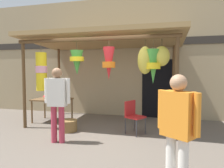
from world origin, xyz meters
TOP-DOWN VIEW (x-y plane):
  - ground_plane at (0.00, 0.00)m, footprint 30.00×30.00m
  - shop_facade at (0.01, 2.34)m, footprint 11.88×0.29m
  - market_stall_canopy at (-0.06, 0.72)m, footprint 4.60×2.47m
  - display_table at (-1.81, 0.80)m, footprint 1.11×0.79m
  - flower_heap_on_table at (-1.75, 0.86)m, footprint 0.76×0.53m
  - folding_chair at (0.86, 0.24)m, footprint 0.55×0.55m
  - wicker_basket_by_table at (-0.86, -0.01)m, footprint 0.48×0.48m
  - vendor_in_orange at (1.81, -2.23)m, footprint 0.51×0.41m
  - customer_foreground at (-0.68, -0.86)m, footprint 0.59×0.27m

SIDE VIEW (x-z plane):
  - ground_plane at x=0.00m, z-range 0.00..0.00m
  - wicker_basket_by_table at x=-0.86m, z-range 0.00..0.29m
  - folding_chair at x=0.86m, z-range 0.08..0.92m
  - display_table at x=-1.81m, z-range 0.29..1.02m
  - flower_heap_on_table at x=-1.75m, z-range 0.73..0.87m
  - vendor_in_orange at x=1.81m, z-range 0.14..1.72m
  - customer_foreground at x=-0.68m, z-range 0.15..1.84m
  - shop_facade at x=0.01m, z-range 0.00..4.19m
  - market_stall_canopy at x=-0.06m, z-range 0.96..3.63m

